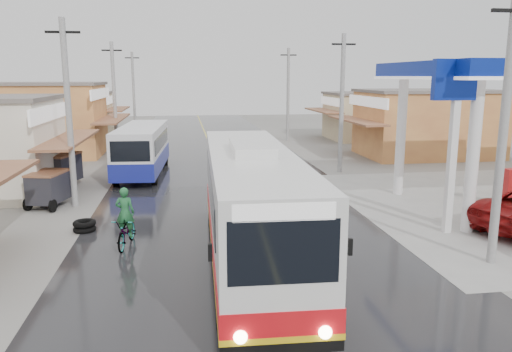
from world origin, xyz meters
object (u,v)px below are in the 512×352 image
object	(u,v)px
tyre_stack	(85,226)
coach_bus	(251,205)
cyclist	(126,227)
second_bus	(142,149)
tricycle_far	(48,187)
tricycle_near	(60,168)

from	to	relation	value
tyre_stack	coach_bus	bearing A→B (deg)	-33.84
tyre_stack	cyclist	bearing A→B (deg)	-48.19
second_bus	cyclist	distance (m)	12.74
cyclist	tyre_stack	bearing A→B (deg)	140.82
coach_bus	cyclist	size ratio (longest dim) A/B	5.71
cyclist	tricycle_far	xyz separation A→B (m)	(-3.89, 5.80, 0.21)
cyclist	second_bus	bearing A→B (deg)	100.74
tricycle_far	coach_bus	bearing A→B (deg)	-30.82
cyclist	tyre_stack	xyz separation A→B (m)	(-1.72, 1.93, -0.47)
tricycle_near	tricycle_far	distance (m)	4.07
tricycle_near	tyre_stack	distance (m)	8.37
second_bus	cyclist	size ratio (longest dim) A/B	4.11
coach_bus	cyclist	bearing A→B (deg)	156.48
second_bus	tyre_stack	distance (m)	10.94
cyclist	tricycle_near	world-z (taller)	cyclist
tyre_stack	tricycle_near	bearing A→B (deg)	108.09
tricycle_near	tyre_stack	bearing A→B (deg)	-54.47
coach_bus	tricycle_near	bearing A→B (deg)	127.04
tricycle_near	tyre_stack	world-z (taller)	tricycle_near
tricycle_near	cyclist	bearing A→B (deg)	-48.92
tricycle_near	tyre_stack	xyz separation A→B (m)	(2.59, -7.92, -0.79)
second_bus	tyre_stack	world-z (taller)	second_bus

